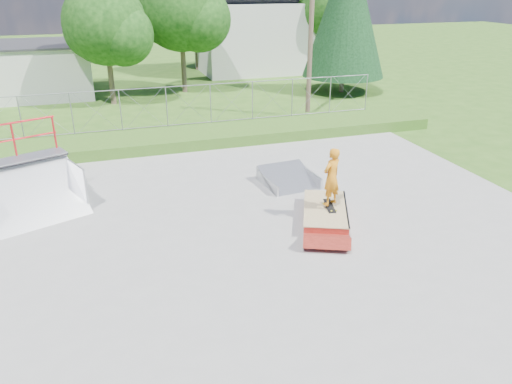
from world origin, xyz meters
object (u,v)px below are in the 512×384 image
(grind_box, at_px, (325,213))
(skater, at_px, (331,179))
(flat_bank_ramp, at_px, (289,178))
(quarter_pipe, at_px, (30,174))

(grind_box, height_order, skater, skater)
(flat_bank_ramp, bearing_deg, quarter_pipe, 173.69)
(grind_box, distance_m, skater, 1.11)
(grind_box, xyz_separation_m, flat_bank_ramp, (-0.05, 2.84, 0.07))
(quarter_pipe, xyz_separation_m, flat_bank_ramp, (8.20, -0.16, -1.08))
(skater, bearing_deg, flat_bank_ramp, -111.71)
(grind_box, xyz_separation_m, skater, (0.12, -0.04, 1.11))
(quarter_pipe, bearing_deg, grind_box, -42.10)
(grind_box, bearing_deg, quarter_pipe, -176.13)
(quarter_pipe, bearing_deg, skater, -42.11)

